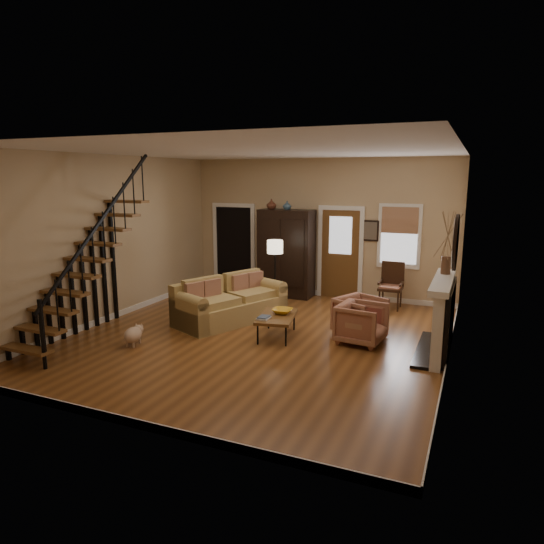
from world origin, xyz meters
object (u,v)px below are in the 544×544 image
at_px(sofa, 231,301).
at_px(floor_lamp, 275,274).
at_px(coffee_table, 277,326).
at_px(armchair_right, 360,316).
at_px(side_chair, 391,286).
at_px(armoire, 286,253).
at_px(armchair_left, 362,323).

xyz_separation_m(sofa, floor_lamp, (0.41, 1.31, 0.34)).
distance_m(sofa, coffee_table, 1.36).
distance_m(armchair_right, side_chair, 2.08).
height_order(sofa, floor_lamp, floor_lamp).
height_order(armoire, armchair_left, armoire).
relative_size(coffee_table, armchair_right, 1.36).
distance_m(coffee_table, armchair_right, 1.54).
relative_size(sofa, armchair_left, 2.89).
bearing_deg(side_chair, armchair_left, -91.58).
height_order(sofa, side_chair, side_chair).
relative_size(sofa, side_chair, 2.21).
distance_m(coffee_table, armchair_left, 1.52).
height_order(armchair_right, floor_lamp, floor_lamp).
relative_size(armchair_left, armchair_right, 1.00).
height_order(coffee_table, armchair_left, armchair_left).
distance_m(armoire, coffee_table, 3.25).
distance_m(sofa, side_chair, 3.58).
relative_size(armoire, coffee_table, 1.97).
relative_size(armchair_right, floor_lamp, 0.52).
height_order(floor_lamp, side_chair, floor_lamp).
bearing_deg(sofa, floor_lamp, 95.94).
bearing_deg(sofa, armchair_left, 18.06).
bearing_deg(coffee_table, sofa, 156.34).
xyz_separation_m(armchair_right, side_chair, (0.20, 2.07, 0.15)).
bearing_deg(armoire, sofa, -95.50).
bearing_deg(coffee_table, armchair_right, 27.53).
xyz_separation_m(armchair_left, floor_lamp, (-2.30, 1.57, 0.40)).
distance_m(armoire, armchair_right, 3.34).
distance_m(armchair_left, side_chair, 2.50).
distance_m(floor_lamp, side_chair, 2.56).
bearing_deg(armchair_right, side_chair, 18.82).
bearing_deg(armoire, side_chair, -4.48).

